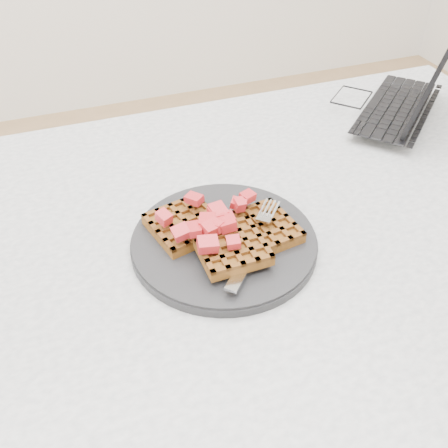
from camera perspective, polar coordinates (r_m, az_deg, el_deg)
table at (r=0.82m, az=4.47°, el=-5.92°), size 1.20×0.80×0.75m
plate at (r=0.69m, az=0.00°, el=-2.03°), size 0.26×0.26×0.02m
waffles at (r=0.68m, az=0.13°, el=-1.01°), size 0.20×0.17×0.03m
strawberry_pile at (r=0.66m, az=0.00°, el=0.93°), size 0.15×0.15×0.02m
fork at (r=0.67m, az=3.70°, el=-2.18°), size 0.14×0.15×0.02m
laptop at (r=1.05m, az=18.41°, el=13.44°), size 0.34×0.34×0.20m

